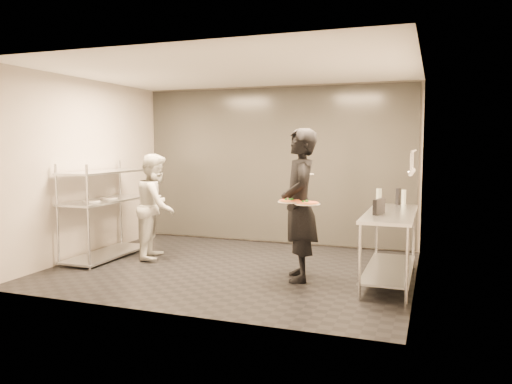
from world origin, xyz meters
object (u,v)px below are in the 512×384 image
(bottle_green, at_px, (379,198))
(bottle_dark, at_px, (398,197))
(prep_counter, at_px, (390,235))
(waiter, at_px, (299,205))
(pizza_plate_far, at_px, (307,203))
(salad_plate, at_px, (304,173))
(chef, at_px, (156,206))
(pos_monitor, at_px, (379,207))
(pass_rack, at_px, (106,209))
(pizza_plate_near, at_px, (290,201))
(bottle_clear, at_px, (404,197))

(bottle_green, distance_m, bottle_dark, 0.48)
(prep_counter, relative_size, waiter, 0.91)
(waiter, relative_size, bottle_green, 7.59)
(prep_counter, xyz_separation_m, bottle_green, (-0.19, 0.38, 0.43))
(waiter, relative_size, pizza_plate_far, 6.11)
(salad_plate, bearing_deg, prep_counter, -4.98)
(chef, relative_size, pos_monitor, 6.15)
(chef, bearing_deg, bottle_dark, -98.79)
(pass_rack, height_order, bottle_green, pass_rack)
(chef, height_order, pos_monitor, chef)
(waiter, distance_m, pizza_plate_near, 0.23)
(pizza_plate_far, height_order, pos_monitor, pos_monitor)
(pos_monitor, bearing_deg, salad_plate, 178.22)
(chef, bearing_deg, prep_counter, -111.45)
(pizza_plate_near, relative_size, bottle_clear, 1.40)
(prep_counter, xyz_separation_m, pizza_plate_near, (-1.21, -0.45, 0.44))
(bottle_dark, bearing_deg, chef, -171.27)
(salad_plate, xyz_separation_m, bottle_green, (0.98, 0.27, -0.34))
(waiter, bearing_deg, pizza_plate_near, -39.73)
(pass_rack, xyz_separation_m, pos_monitor, (4.21, -0.25, 0.25))
(pizza_plate_far, bearing_deg, waiter, 125.11)
(prep_counter, height_order, waiter, waiter)
(waiter, relative_size, chef, 1.22)
(chef, height_order, pizza_plate_near, chef)
(bottle_clear, bearing_deg, bottle_dark, 180.00)
(bottle_clear, height_order, bottle_dark, bottle_dark)
(chef, bearing_deg, waiter, -118.86)
(prep_counter, height_order, chef, chef)
(bottle_clear, bearing_deg, pass_rack, -169.75)
(prep_counter, distance_m, pos_monitor, 0.48)
(pizza_plate_far, bearing_deg, pass_rack, 172.01)
(bottle_dark, bearing_deg, pass_rack, -169.58)
(pass_rack, height_order, bottle_dark, pass_rack)
(chef, distance_m, bottle_dark, 3.66)
(pos_monitor, distance_m, bottle_clear, 1.08)
(prep_counter, relative_size, bottle_clear, 8.22)
(bottle_green, height_order, bottle_clear, bottle_green)
(chef, xyz_separation_m, pizza_plate_far, (2.60, -0.72, 0.23))
(bottle_green, distance_m, bottle_clear, 0.52)
(salad_plate, xyz_separation_m, bottle_clear, (1.27, 0.70, -0.36))
(bottle_green, bearing_deg, pizza_plate_far, -132.65)
(prep_counter, height_order, bottle_dark, bottle_dark)
(chef, height_order, bottle_dark, chef)
(prep_counter, distance_m, waiter, 1.22)
(salad_plate, height_order, bottle_clear, salad_plate)
(pizza_plate_far, relative_size, salad_plate, 1.22)
(salad_plate, height_order, bottle_dark, salad_plate)
(pos_monitor, relative_size, bottle_dark, 1.11)
(prep_counter, relative_size, bottle_dark, 7.53)
(chef, xyz_separation_m, pos_monitor, (3.45, -0.50, 0.20))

